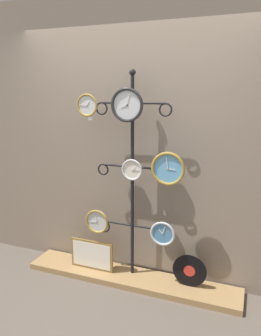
# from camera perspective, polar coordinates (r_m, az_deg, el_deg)

# --- Properties ---
(ground_plane) EXTENTS (12.00, 12.00, 0.00)m
(ground_plane) POSITION_cam_1_polar(r_m,az_deg,el_deg) (3.27, -2.45, -22.04)
(ground_plane) COLOR brown
(shop_wall) EXTENTS (4.40, 0.04, 2.80)m
(shop_wall) POSITION_cam_1_polar(r_m,az_deg,el_deg) (3.23, 1.34, 4.59)
(shop_wall) COLOR gray
(shop_wall) RESTS_ON ground_plane
(low_shelf) EXTENTS (2.20, 0.36, 0.06)m
(low_shelf) POSITION_cam_1_polar(r_m,az_deg,el_deg) (3.52, -0.06, -18.59)
(low_shelf) COLOR #9E7A4C
(low_shelf) RESTS_ON ground_plane
(display_stand) EXTENTS (0.75, 0.36, 2.08)m
(display_stand) POSITION_cam_1_polar(r_m,az_deg,el_deg) (3.26, 0.32, -7.59)
(display_stand) COLOR black
(display_stand) RESTS_ON ground_plane
(clock_top_left) EXTENTS (0.21, 0.04, 0.21)m
(clock_top_left) POSITION_cam_1_polar(r_m,az_deg,el_deg) (3.12, -7.56, 10.79)
(clock_top_left) COLOR silver
(clock_top_center) EXTENTS (0.31, 0.04, 0.31)m
(clock_top_center) POSITION_cam_1_polar(r_m,az_deg,el_deg) (2.96, -0.60, 10.92)
(clock_top_center) COLOR silver
(clock_middle_center) EXTENTS (0.20, 0.04, 0.20)m
(clock_middle_center) POSITION_cam_1_polar(r_m,az_deg,el_deg) (3.06, 0.28, -0.30)
(clock_middle_center) COLOR silver
(clock_middle_right) EXTENTS (0.31, 0.04, 0.31)m
(clock_middle_right) POSITION_cam_1_polar(r_m,az_deg,el_deg) (2.92, 6.55, -0.13)
(clock_middle_right) COLOR #60A8DB
(clock_bottom_left) EXTENTS (0.25, 0.04, 0.25)m
(clock_bottom_left) POSITION_cam_1_polar(r_m,az_deg,el_deg) (3.34, -5.85, -9.26)
(clock_bottom_left) COLOR silver
(clock_bottom_right) EXTENTS (0.24, 0.04, 0.24)m
(clock_bottom_right) POSITION_cam_1_polar(r_m,az_deg,el_deg) (3.13, 5.61, -11.29)
(clock_bottom_right) COLOR #4C84B2
(vinyl_record) EXTENTS (0.33, 0.01, 0.33)m
(vinyl_record) POSITION_cam_1_polar(r_m,az_deg,el_deg) (3.30, 10.22, -17.21)
(vinyl_record) COLOR black
(vinyl_record) RESTS_ON low_shelf
(picture_frame) EXTENTS (0.47, 0.02, 0.32)m
(picture_frame) POSITION_cam_1_polar(r_m,az_deg,el_deg) (3.56, -6.76, -14.79)
(picture_frame) COLOR olive
(picture_frame) RESTS_ON low_shelf
(price_tag_upper) EXTENTS (0.04, 0.00, 0.03)m
(price_tag_upper) POSITION_cam_1_polar(r_m,az_deg,el_deg) (3.11, -7.04, 8.53)
(price_tag_upper) COLOR white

